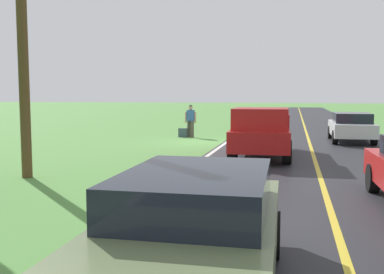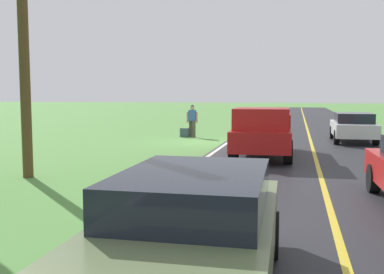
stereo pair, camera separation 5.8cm
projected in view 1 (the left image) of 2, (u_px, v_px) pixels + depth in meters
name	position (u px, v px, depth m)	size (l,w,h in m)	color
ground_plane	(203.00, 142.00, 21.30)	(200.00, 200.00, 0.00)	#568E42
road_surface	(310.00, 145.00, 20.18)	(8.10, 120.00, 0.00)	#28282D
lane_edge_line	(226.00, 143.00, 21.05)	(0.16, 117.60, 0.00)	silver
lane_centre_line	(310.00, 145.00, 20.18)	(0.14, 117.60, 0.00)	gold
hitchhiker_walking	(191.00, 119.00, 23.80)	(0.62, 0.51, 1.75)	#4C473D
suitcase_carried	(183.00, 133.00, 23.85)	(0.20, 0.46, 0.48)	#384C56
pickup_truck_passing	(261.00, 131.00, 16.14)	(2.22, 5.46, 1.82)	#B21919
sedan_near_oncoming	(351.00, 126.00, 21.45)	(1.95, 4.41, 1.41)	silver
sedan_ahead_same_lane	(193.00, 230.00, 5.04)	(2.00, 4.44, 1.41)	#66754C
utility_pole_roadside	(22.00, 38.00, 11.90)	(0.28, 0.28, 7.58)	brown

